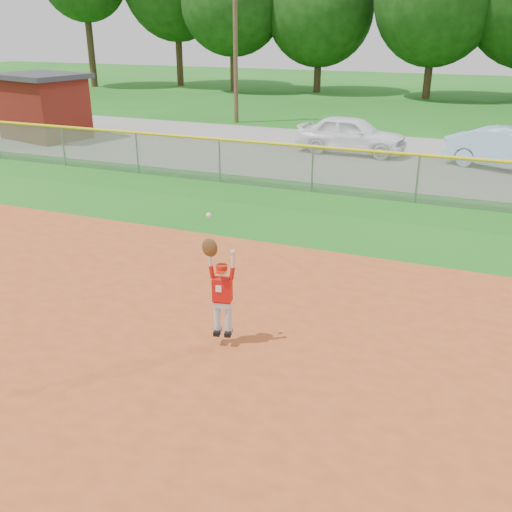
{
  "coord_description": "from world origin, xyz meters",
  "views": [
    {
      "loc": [
        5.11,
        -7.57,
        5.18
      ],
      "look_at": [
        1.39,
        1.66,
        1.1
      ],
      "focal_mm": 40.0,
      "sensor_mm": 36.0,
      "label": 1
    }
  ],
  "objects_px": {
    "utility_shed": "(44,106)",
    "car_blue": "(510,150)",
    "car_white_a": "(351,135)",
    "ballplayer": "(221,288)"
  },
  "relations": [
    {
      "from": "car_blue",
      "to": "utility_shed",
      "type": "relative_size",
      "value": 0.99
    },
    {
      "from": "utility_shed",
      "to": "car_white_a",
      "type": "bearing_deg",
      "value": 8.36
    },
    {
      "from": "car_white_a",
      "to": "ballplayer",
      "type": "distance_m",
      "value": 16.23
    },
    {
      "from": "car_blue",
      "to": "utility_shed",
      "type": "xyz_separation_m",
      "value": [
        -20.46,
        -1.41,
        0.75
      ]
    },
    {
      "from": "utility_shed",
      "to": "car_blue",
      "type": "bearing_deg",
      "value": 3.94
    },
    {
      "from": "car_white_a",
      "to": "ballplayer",
      "type": "xyz_separation_m",
      "value": [
        1.55,
        -16.16,
        0.28
      ]
    },
    {
      "from": "utility_shed",
      "to": "ballplayer",
      "type": "distance_m",
      "value": 21.18
    },
    {
      "from": "ballplayer",
      "to": "car_white_a",
      "type": "bearing_deg",
      "value": 95.46
    },
    {
      "from": "car_white_a",
      "to": "car_blue",
      "type": "xyz_separation_m",
      "value": [
        6.16,
        -0.69,
        -0.03
      ]
    },
    {
      "from": "car_white_a",
      "to": "ballplayer",
      "type": "relative_size",
      "value": 2.11
    }
  ]
}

